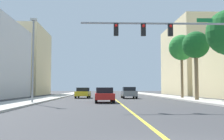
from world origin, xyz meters
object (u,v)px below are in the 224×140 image
at_px(traffic_signal_mast, 183,39).
at_px(car_blue, 102,91).
at_px(palm_far, 182,48).
at_px(car_gray, 129,93).
at_px(palm_mid, 196,46).
at_px(car_red, 104,95).
at_px(street_lamp, 33,55).
at_px(car_yellow, 83,93).

height_order(traffic_signal_mast, car_blue, traffic_signal_mast).
bearing_deg(palm_far, car_blue, 123.13).
relative_size(palm_far, car_gray, 1.87).
xyz_separation_m(palm_mid, car_red, (-9.79, -2.71, -5.12)).
xyz_separation_m(palm_mid, palm_far, (0.47, 6.82, 0.77)).
distance_m(traffic_signal_mast, palm_mid, 11.47).
bearing_deg(street_lamp, car_blue, 77.51).
distance_m(street_lamp, car_blue, 28.45).
relative_size(traffic_signal_mast, car_red, 2.53).
distance_m(street_lamp, car_yellow, 15.04).
distance_m(palm_far, car_yellow, 14.52).
relative_size(car_blue, car_red, 0.95).
bearing_deg(car_blue, car_red, -90.36).
bearing_deg(car_blue, car_gray, -77.06).
distance_m(palm_far, car_red, 15.19).
height_order(car_gray, car_red, car_gray).
xyz_separation_m(palm_far, car_yellow, (-13.04, 2.50, -5.89)).
bearing_deg(palm_far, street_lamp, -144.49).
height_order(street_lamp, palm_mid, street_lamp).
height_order(traffic_signal_mast, car_gray, traffic_signal_mast).
bearing_deg(palm_far, traffic_signal_mast, -106.13).
distance_m(traffic_signal_mast, car_blue, 33.79).
bearing_deg(car_yellow, car_gray, -8.39).
xyz_separation_m(street_lamp, palm_far, (16.44, 11.73, 2.42)).
distance_m(palm_far, car_blue, 19.80).
bearing_deg(car_yellow, car_red, -74.38).
xyz_separation_m(traffic_signal_mast, street_lamp, (-11.44, 5.56, -0.50)).
bearing_deg(street_lamp, palm_far, 35.51).
distance_m(car_gray, car_red, 11.35).
height_order(palm_far, car_yellow, palm_far).
bearing_deg(traffic_signal_mast, car_gray, 95.68).
bearing_deg(car_gray, street_lamp, -126.13).
height_order(street_lamp, palm_far, palm_far).
height_order(palm_mid, car_yellow, palm_mid).
distance_m(traffic_signal_mast, car_red, 10.18).
height_order(car_yellow, car_blue, car_blue).
relative_size(car_yellow, car_red, 1.01).
relative_size(palm_far, car_yellow, 1.92).
height_order(palm_far, car_red, palm_far).
xyz_separation_m(palm_far, car_red, (-10.25, -9.53, -5.89)).
relative_size(palm_mid, car_gray, 1.65).
relative_size(traffic_signal_mast, palm_far, 1.30).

